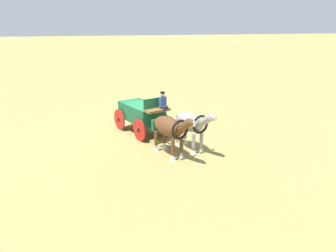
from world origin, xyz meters
TOP-DOWN VIEW (x-y plane):
  - ground_plane at (0.00, 0.00)m, footprint 220.00×220.00m
  - show_wagon at (0.14, 0.07)m, footprint 5.78×3.26m
  - draft_horse_near at (3.24, 2.15)m, footprint 2.84×1.70m
  - draft_horse_off at (3.76, 0.96)m, footprint 2.99×1.76m

SIDE VIEW (x-z plane):
  - ground_plane at x=0.00m, z-range 0.00..0.00m
  - show_wagon at x=0.14m, z-range -0.19..2.52m
  - draft_horse_near at x=3.24m, z-range 0.26..2.52m
  - draft_horse_off at x=3.76m, z-range 0.26..2.54m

